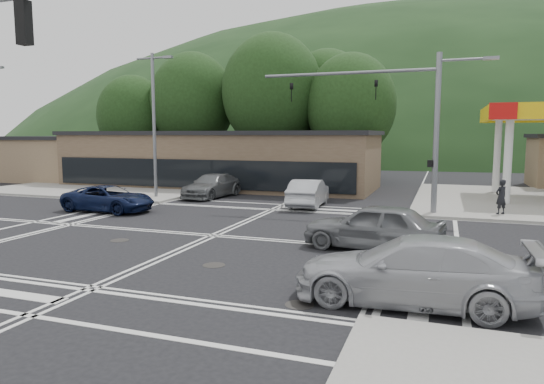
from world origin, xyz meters
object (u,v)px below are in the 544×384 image
(car_silver_east, at_px, (412,270))
(car_grey_center, at_px, (374,227))
(car_blue_west, at_px, (109,198))
(car_queue_b, at_px, (341,179))
(car_northbound, at_px, (212,186))
(pedestrian, at_px, (501,197))
(car_queue_a, at_px, (308,193))

(car_silver_east, bearing_deg, car_grey_center, -163.36)
(car_blue_west, bearing_deg, car_queue_b, -32.43)
(car_queue_b, bearing_deg, car_blue_west, 50.72)
(car_silver_east, distance_m, car_northbound, 21.24)
(car_grey_center, relative_size, car_silver_east, 0.87)
(car_blue_west, relative_size, car_northbound, 0.95)
(car_silver_east, bearing_deg, car_queue_b, -165.24)
(car_blue_west, height_order, car_northbound, car_northbound)
(car_grey_center, distance_m, pedestrian, 10.30)
(car_grey_center, relative_size, pedestrian, 2.86)
(car_blue_west, height_order, car_grey_center, car_grey_center)
(car_queue_b, xyz_separation_m, pedestrian, (9.78, -9.08, 0.19))
(car_queue_b, bearing_deg, pedestrian, 131.99)
(car_northbound, xyz_separation_m, pedestrian, (16.81, -2.17, 0.25))
(car_queue_b, bearing_deg, car_queue_a, 84.50)
(car_queue_b, height_order, car_northbound, car_queue_b)
(car_northbound, bearing_deg, car_blue_west, -103.47)
(pedestrian, bearing_deg, car_silver_east, 36.29)
(car_silver_east, bearing_deg, car_queue_a, -156.51)
(car_silver_east, relative_size, car_queue_a, 1.19)
(car_silver_east, distance_m, pedestrian, 14.62)
(car_grey_center, bearing_deg, car_queue_b, -156.39)
(car_blue_west, xyz_separation_m, pedestrian, (19.31, 4.97, 0.32))
(car_queue_b, bearing_deg, car_silver_east, 100.38)
(car_blue_west, bearing_deg, car_northbound, -17.58)
(car_queue_a, relative_size, pedestrian, 2.74)
(car_grey_center, relative_size, car_northbound, 0.94)
(car_grey_center, xyz_separation_m, car_queue_b, (-4.84, 18.12, -0.02))
(car_queue_a, relative_size, car_northbound, 0.90)
(car_silver_east, relative_size, pedestrian, 3.28)
(car_blue_west, relative_size, car_grey_center, 1.01)
(car_northbound, bearing_deg, car_queue_b, 50.36)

